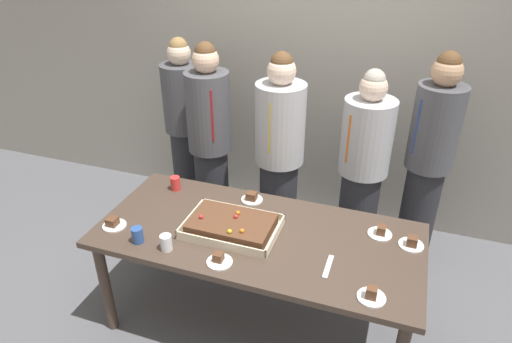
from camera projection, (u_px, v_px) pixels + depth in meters
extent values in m
plane|color=#5B5B60|center=(258.00, 321.00, 3.22)|extent=(12.00, 12.00, 0.00)
cube|color=#9E998E|center=(321.00, 53.00, 3.81)|extent=(8.00, 0.12, 3.00)
cube|color=#47382D|center=(258.00, 236.00, 2.86)|extent=(2.02, 0.92, 0.04)
cylinder|color=#47382D|center=(106.00, 287.00, 3.00)|extent=(0.07, 0.07, 0.73)
cylinder|color=#47382D|center=(163.00, 223.00, 3.63)|extent=(0.07, 0.07, 0.73)
cylinder|color=#47382D|center=(406.00, 277.00, 3.09)|extent=(0.07, 0.07, 0.73)
cube|color=beige|center=(232.00, 230.00, 2.87)|extent=(0.58, 0.40, 0.01)
cube|color=beige|center=(220.00, 244.00, 2.69)|extent=(0.58, 0.01, 0.05)
cube|color=beige|center=(243.00, 210.00, 3.01)|extent=(0.58, 0.01, 0.05)
cube|color=beige|center=(191.00, 217.00, 2.93)|extent=(0.01, 0.40, 0.05)
cube|color=beige|center=(275.00, 235.00, 2.77)|extent=(0.01, 0.40, 0.05)
cube|color=brown|center=(232.00, 225.00, 2.85)|extent=(0.51, 0.33, 0.07)
sphere|color=red|center=(236.00, 217.00, 2.84)|extent=(0.03, 0.03, 0.03)
sphere|color=orange|center=(242.00, 231.00, 2.71)|extent=(0.03, 0.03, 0.03)
sphere|color=yellow|center=(230.00, 231.00, 2.71)|extent=(0.03, 0.03, 0.03)
sphere|color=orange|center=(238.00, 213.00, 2.88)|extent=(0.03, 0.03, 0.03)
sphere|color=red|center=(201.00, 217.00, 2.84)|extent=(0.03, 0.03, 0.03)
cylinder|color=white|center=(380.00, 234.00, 2.83)|extent=(0.15, 0.15, 0.01)
cube|color=brown|center=(381.00, 230.00, 2.82)|extent=(0.05, 0.06, 0.05)
cylinder|color=white|center=(252.00, 200.00, 3.18)|extent=(0.15, 0.15, 0.01)
cube|color=brown|center=(252.00, 196.00, 3.16)|extent=(0.07, 0.06, 0.05)
cylinder|color=white|center=(115.00, 226.00, 2.91)|extent=(0.15, 0.15, 0.01)
cube|color=brown|center=(112.00, 221.00, 2.90)|extent=(0.06, 0.07, 0.05)
cylinder|color=white|center=(411.00, 245.00, 2.74)|extent=(0.15, 0.15, 0.01)
cube|color=brown|center=(412.00, 241.00, 2.71)|extent=(0.06, 0.06, 0.06)
cylinder|color=white|center=(371.00, 297.00, 2.36)|extent=(0.15, 0.15, 0.01)
cube|color=brown|center=(372.00, 293.00, 2.34)|extent=(0.06, 0.05, 0.06)
cylinder|color=white|center=(220.00, 262.00, 2.60)|extent=(0.15, 0.15, 0.01)
cube|color=brown|center=(218.00, 257.00, 2.59)|extent=(0.05, 0.05, 0.05)
cylinder|color=red|center=(175.00, 183.00, 3.28)|extent=(0.07, 0.07, 0.10)
cylinder|color=white|center=(166.00, 243.00, 2.69)|extent=(0.07, 0.07, 0.10)
cylinder|color=#2D5199|center=(137.00, 235.00, 2.75)|extent=(0.07, 0.07, 0.10)
cube|color=silver|center=(328.00, 266.00, 2.57)|extent=(0.03, 0.20, 0.01)
cylinder|color=#28282D|center=(278.00, 206.00, 3.74)|extent=(0.30, 0.30, 0.84)
cylinder|color=#B2B2B7|center=(280.00, 124.00, 3.39)|extent=(0.38, 0.38, 0.62)
cube|color=gold|center=(272.00, 129.00, 3.23)|extent=(0.04, 0.02, 0.39)
sphere|color=beige|center=(282.00, 71.00, 3.19)|extent=(0.21, 0.21, 0.21)
sphere|color=brown|center=(282.00, 63.00, 3.16)|extent=(0.16, 0.16, 0.16)
cylinder|color=#28282D|center=(417.00, 216.00, 3.58)|extent=(0.27, 0.27, 0.89)
cylinder|color=#4C4C51|center=(436.00, 128.00, 3.21)|extent=(0.34, 0.34, 0.62)
cube|color=navy|center=(418.00, 127.00, 3.14)|extent=(0.04, 0.02, 0.40)
sphere|color=tan|center=(447.00, 72.00, 3.01)|extent=(0.21, 0.21, 0.21)
sphere|color=brown|center=(449.00, 63.00, 2.98)|extent=(0.16, 0.16, 0.16)
cylinder|color=#28282D|center=(213.00, 193.00, 3.91)|extent=(0.28, 0.28, 0.85)
cylinder|color=#4C4C51|center=(208.00, 112.00, 3.55)|extent=(0.35, 0.35, 0.64)
cube|color=maroon|center=(211.00, 116.00, 3.39)|extent=(0.04, 0.02, 0.41)
sphere|color=beige|center=(205.00, 60.00, 3.35)|extent=(0.20, 0.20, 0.20)
sphere|color=brown|center=(205.00, 52.00, 3.32)|extent=(0.16, 0.16, 0.16)
cylinder|color=#28282D|center=(357.00, 215.00, 3.65)|extent=(0.30, 0.30, 0.81)
cylinder|color=#B2B2B7|center=(367.00, 137.00, 3.32)|extent=(0.38, 0.38, 0.57)
cube|color=orange|center=(350.00, 140.00, 3.21)|extent=(0.04, 0.02, 0.36)
sphere|color=beige|center=(373.00, 88.00, 3.14)|extent=(0.20, 0.20, 0.20)
sphere|color=#B2A899|center=(374.00, 80.00, 3.11)|extent=(0.15, 0.15, 0.15)
cylinder|color=#28282D|center=(189.00, 172.00, 4.23)|extent=(0.27, 0.27, 0.86)
cylinder|color=#4C4C51|center=(183.00, 98.00, 3.88)|extent=(0.34, 0.34, 0.58)
sphere|color=beige|center=(179.00, 53.00, 3.69)|extent=(0.20, 0.20, 0.20)
sphere|color=olive|center=(178.00, 47.00, 3.67)|extent=(0.15, 0.15, 0.15)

